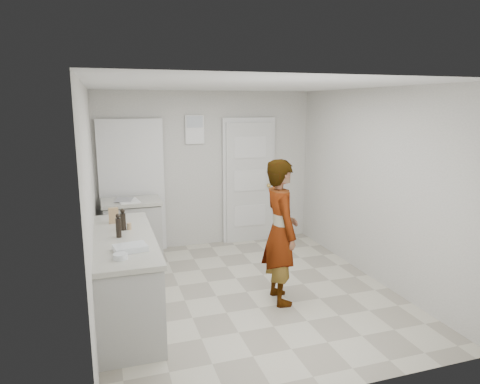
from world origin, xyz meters
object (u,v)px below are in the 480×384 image
object	(u,v)px
oil_cruet_b	(118,226)
oil_cruet_a	(123,220)
baking_dish	(130,248)
cake_mix_box	(114,216)
spice_jar	(129,226)
egg_bowl	(120,256)
person	(281,232)

from	to	relation	value
oil_cruet_b	oil_cruet_a	bearing A→B (deg)	77.26
oil_cruet_b	baking_dish	distance (m)	0.48
cake_mix_box	oil_cruet_b	bearing A→B (deg)	-86.54
spice_jar	cake_mix_box	bearing A→B (deg)	115.44
baking_dish	oil_cruet_b	bearing A→B (deg)	100.47
oil_cruet_b	egg_bowl	xyz separation A→B (m)	(-0.02, -0.67, -0.10)
cake_mix_box	oil_cruet_a	size ratio (longest dim) A/B	0.75
person	spice_jar	world-z (taller)	person
baking_dish	egg_bowl	xyz separation A→B (m)	(-0.10, -0.21, 0.00)
oil_cruet_a	cake_mix_box	bearing A→B (deg)	106.01
cake_mix_box	oil_cruet_a	world-z (taller)	oil_cruet_a
spice_jar	baking_dish	size ratio (longest dim) A/B	0.23
person	baking_dish	size ratio (longest dim) A/B	5.09
oil_cruet_a	egg_bowl	distance (m)	0.94
spice_jar	oil_cruet_b	distance (m)	0.30
person	spice_jar	size ratio (longest dim) A/B	22.58
cake_mix_box	oil_cruet_a	distance (m)	0.33
egg_bowl	oil_cruet_a	bearing A→B (deg)	85.42
baking_dish	egg_bowl	bearing A→B (deg)	-115.94
cake_mix_box	egg_bowl	xyz separation A→B (m)	(0.02, -1.25, -0.07)
spice_jar	oil_cruet_b	size ratio (longest dim) A/B	0.29
spice_jar	baking_dish	xyz separation A→B (m)	(-0.04, -0.72, -0.01)
person	baking_dish	distance (m)	1.75
spice_jar	oil_cruet_b	xyz separation A→B (m)	(-0.12, -0.26, 0.08)
oil_cruet_b	spice_jar	bearing A→B (deg)	64.68
person	oil_cruet_b	world-z (taller)	person
cake_mix_box	oil_cruet_a	xyz separation A→B (m)	(0.09, -0.32, 0.02)
cake_mix_box	spice_jar	distance (m)	0.36
person	baking_dish	bearing A→B (deg)	105.39
person	oil_cruet_b	xyz separation A→B (m)	(-1.80, 0.10, 0.20)
cake_mix_box	oil_cruet_a	bearing A→B (deg)	-73.80
cake_mix_box	egg_bowl	size ratio (longest dim) A/B	1.42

